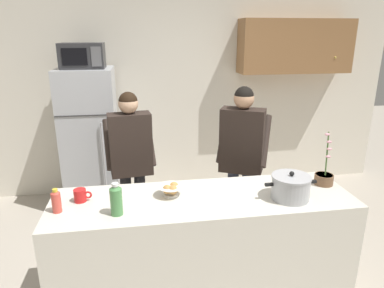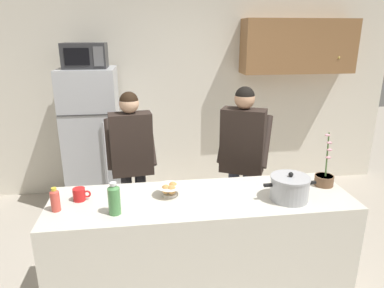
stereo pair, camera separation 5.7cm
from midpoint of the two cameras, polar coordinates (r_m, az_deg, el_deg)
name	(u,v)px [view 2 (the right image)]	position (r m, az deg, el deg)	size (l,w,h in m)	color
back_wall_unit	(193,88)	(4.70, 0.45, 9.15)	(6.00, 0.48, 2.60)	silver
kitchen_island	(201,249)	(2.89, 2.15, -16.95)	(2.28, 0.68, 0.92)	silver
refrigerator	(93,139)	(4.41, -15.60, 0.73)	(0.64, 0.68, 1.72)	#B7BABF
microwave	(85,56)	(4.22, -16.79, 13.76)	(0.48, 0.37, 0.28)	#2D2D30
person_near_pot	(132,153)	(3.45, -9.42, -1.43)	(0.52, 0.45, 1.59)	black
person_by_sink	(242,150)	(3.43, 8.77, -0.90)	(0.61, 0.57, 1.64)	#33384C
cooking_pot	(290,188)	(2.70, 16.35, -6.94)	(0.40, 0.29, 0.22)	#ADAFB5
coffee_mug	(80,194)	(2.71, -17.43, -7.92)	(0.13, 0.09, 0.10)	red
bread_bowl	(170,189)	(2.66, -3.05, -7.48)	(0.21, 0.21, 0.10)	white
bottle_near_edge	(55,200)	(2.60, -21.01, -8.53)	(0.06, 0.06, 0.17)	#D84C3F
bottle_mid_counter	(114,199)	(2.44, -12.02, -8.80)	(0.08, 0.08, 0.23)	#4C8C4C
potted_orchid	(324,178)	(3.03, 21.43, -5.22)	(0.15, 0.15, 0.44)	brown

